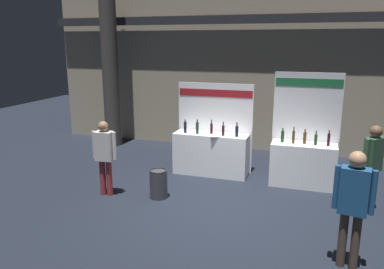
{
  "coord_description": "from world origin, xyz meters",
  "views": [
    {
      "loc": [
        1.67,
        -6.77,
        3.21
      ],
      "look_at": [
        -0.67,
        0.41,
        1.36
      ],
      "focal_mm": 35.45,
      "sensor_mm": 36.0,
      "label": 1
    }
  ],
  "objects_px": {
    "trash_bin": "(159,184)",
    "visitor_4": "(353,200)",
    "visitor_1": "(372,162)",
    "exhibitor_booth_0": "(211,150)",
    "exhibitor_booth_1": "(303,159)",
    "visitor_2": "(105,152)"
  },
  "relations": [
    {
      "from": "exhibitor_booth_1",
      "to": "visitor_4",
      "type": "bearing_deg",
      "value": -76.59
    },
    {
      "from": "visitor_2",
      "to": "exhibitor_booth_1",
      "type": "bearing_deg",
      "value": -159.05
    },
    {
      "from": "trash_bin",
      "to": "visitor_4",
      "type": "relative_size",
      "value": 0.35
    },
    {
      "from": "visitor_1",
      "to": "visitor_4",
      "type": "relative_size",
      "value": 0.97
    },
    {
      "from": "visitor_1",
      "to": "trash_bin",
      "type": "bearing_deg",
      "value": -39.64
    },
    {
      "from": "exhibitor_booth_0",
      "to": "visitor_2",
      "type": "relative_size",
      "value": 1.37
    },
    {
      "from": "exhibitor_booth_0",
      "to": "exhibitor_booth_1",
      "type": "xyz_separation_m",
      "value": [
        2.19,
        -0.11,
        0.02
      ]
    },
    {
      "from": "trash_bin",
      "to": "visitor_4",
      "type": "height_order",
      "value": "visitor_4"
    },
    {
      "from": "exhibitor_booth_0",
      "to": "visitor_4",
      "type": "xyz_separation_m",
      "value": [
        2.96,
        -3.34,
        0.46
      ]
    },
    {
      "from": "visitor_2",
      "to": "visitor_4",
      "type": "distance_m",
      "value": 4.92
    },
    {
      "from": "visitor_2",
      "to": "visitor_4",
      "type": "height_order",
      "value": "visitor_4"
    },
    {
      "from": "visitor_4",
      "to": "exhibitor_booth_1",
      "type": "bearing_deg",
      "value": 112.94
    },
    {
      "from": "visitor_1",
      "to": "visitor_2",
      "type": "relative_size",
      "value": 1.06
    },
    {
      "from": "exhibitor_booth_0",
      "to": "trash_bin",
      "type": "bearing_deg",
      "value": -109.61
    },
    {
      "from": "trash_bin",
      "to": "visitor_1",
      "type": "distance_m",
      "value": 4.23
    },
    {
      "from": "exhibitor_booth_0",
      "to": "visitor_2",
      "type": "xyz_separation_m",
      "value": [
        -1.78,
        -2.04,
        0.36
      ]
    },
    {
      "from": "exhibitor_booth_1",
      "to": "visitor_2",
      "type": "xyz_separation_m",
      "value": [
        -3.97,
        -1.93,
        0.34
      ]
    },
    {
      "from": "trash_bin",
      "to": "visitor_1",
      "type": "relative_size",
      "value": 0.36
    },
    {
      "from": "visitor_1",
      "to": "visitor_2",
      "type": "height_order",
      "value": "visitor_1"
    },
    {
      "from": "visitor_4",
      "to": "visitor_1",
      "type": "bearing_deg",
      "value": 86.26
    },
    {
      "from": "exhibitor_booth_1",
      "to": "trash_bin",
      "type": "bearing_deg",
      "value": -148.85
    },
    {
      "from": "trash_bin",
      "to": "visitor_2",
      "type": "relative_size",
      "value": 0.38
    }
  ]
}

